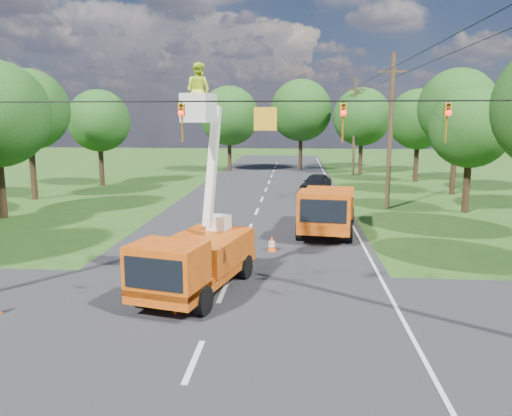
# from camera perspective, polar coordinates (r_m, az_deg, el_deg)

# --- Properties ---
(ground) EXTENTS (140.00, 140.00, 0.00)m
(ground) POSITION_cam_1_polar(r_m,az_deg,el_deg) (31.75, 0.09, -0.47)
(ground) COLOR #264C17
(ground) RESTS_ON ground
(road_main) EXTENTS (12.00, 100.00, 0.06)m
(road_main) POSITION_cam_1_polar(r_m,az_deg,el_deg) (31.75, 0.09, -0.47)
(road_main) COLOR black
(road_main) RESTS_ON ground
(road_cross) EXTENTS (56.00, 10.00, 0.07)m
(road_cross) POSITION_cam_1_polar(r_m,az_deg,el_deg) (14.56, -5.49, -13.59)
(road_cross) COLOR black
(road_cross) RESTS_ON ground
(edge_line) EXTENTS (0.12, 90.00, 0.02)m
(edge_line) POSITION_cam_1_polar(r_m,az_deg,el_deg) (31.82, 10.19, -0.61)
(edge_line) COLOR silver
(edge_line) RESTS_ON ground
(bucket_truck) EXTENTS (3.52, 6.21, 7.64)m
(bucket_truck) POSITION_cam_1_polar(r_m,az_deg,el_deg) (16.87, -6.92, -4.37)
(bucket_truck) COLOR #CD600E
(bucket_truck) RESTS_ON ground
(second_truck) EXTENTS (3.32, 6.93, 2.50)m
(second_truck) POSITION_cam_1_polar(r_m,az_deg,el_deg) (25.91, 8.13, -0.07)
(second_truck) COLOR #CD600E
(second_truck) RESTS_ON ground
(ground_worker) EXTENTS (0.75, 0.62, 1.78)m
(ground_worker) POSITION_cam_1_polar(r_m,az_deg,el_deg) (15.39, -8.64, -8.77)
(ground_worker) COLOR #FF9F15
(ground_worker) RESTS_ON ground
(distant_car) EXTENTS (3.05, 4.73, 1.50)m
(distant_car) POSITION_cam_1_polar(r_m,az_deg,el_deg) (40.62, 6.88, 2.86)
(distant_car) COLOR black
(distant_car) RESTS_ON ground
(traffic_cone_2) EXTENTS (0.38, 0.38, 0.71)m
(traffic_cone_2) POSITION_cam_1_polar(r_m,az_deg,el_deg) (20.21, -0.89, -5.62)
(traffic_cone_2) COLOR #F74E0D
(traffic_cone_2) RESTS_ON ground
(traffic_cone_3) EXTENTS (0.38, 0.38, 0.71)m
(traffic_cone_3) POSITION_cam_1_polar(r_m,az_deg,el_deg) (22.29, 1.82, -4.12)
(traffic_cone_3) COLOR #F74E0D
(traffic_cone_3) RESTS_ON ground
(traffic_cone_7) EXTENTS (0.38, 0.38, 0.71)m
(traffic_cone_7) POSITION_cam_1_polar(r_m,az_deg,el_deg) (29.16, 5.66, -0.76)
(traffic_cone_7) COLOR #F74E0D
(traffic_cone_7) RESTS_ON ground
(pole_right_mid) EXTENTS (1.80, 0.30, 10.00)m
(pole_right_mid) POSITION_cam_1_polar(r_m,az_deg,el_deg) (33.68, 15.10, 8.53)
(pole_right_mid) COLOR #4C3823
(pole_right_mid) RESTS_ON ground
(pole_right_far) EXTENTS (1.80, 0.30, 10.00)m
(pole_right_far) POSITION_cam_1_polar(r_m,az_deg,el_deg) (53.47, 11.18, 9.16)
(pole_right_far) COLOR #4C3823
(pole_right_far) RESTS_ON ground
(signal_span) EXTENTS (18.00, 0.29, 1.07)m
(signal_span) POSITION_cam_1_polar(r_m,az_deg,el_deg) (13.11, 3.84, 10.25)
(signal_span) COLOR black
(signal_span) RESTS_ON ground
(tree_left_e) EXTENTS (5.80, 5.80, 9.41)m
(tree_left_e) POSITION_cam_1_polar(r_m,az_deg,el_deg) (40.02, -24.59, 10.16)
(tree_left_e) COLOR #382616
(tree_left_e) RESTS_ON ground
(tree_left_f) EXTENTS (5.40, 5.40, 8.40)m
(tree_left_f) POSITION_cam_1_polar(r_m,az_deg,el_deg) (46.41, -17.51, 9.48)
(tree_left_f) COLOR #382616
(tree_left_f) RESTS_ON ground
(tree_right_c) EXTENTS (5.00, 5.00, 7.83)m
(tree_right_c) POSITION_cam_1_polar(r_m,az_deg,el_deg) (33.89, 23.34, 8.42)
(tree_right_c) COLOR #382616
(tree_right_c) RESTS_ON ground
(tree_right_d) EXTENTS (6.00, 6.00, 9.70)m
(tree_right_d) POSITION_cam_1_polar(r_m,az_deg,el_deg) (42.00, 22.05, 10.55)
(tree_right_d) COLOR #382616
(tree_right_d) RESTS_ON ground
(tree_right_e) EXTENTS (5.60, 5.60, 8.63)m
(tree_right_e) POSITION_cam_1_polar(r_m,az_deg,el_deg) (49.45, 18.08, 9.61)
(tree_right_e) COLOR #382616
(tree_right_e) RESTS_ON ground
(tree_far_a) EXTENTS (6.60, 6.60, 9.50)m
(tree_far_a) POSITION_cam_1_polar(r_m,az_deg,el_deg) (56.60, -3.08, 10.47)
(tree_far_a) COLOR #382616
(tree_far_a) RESTS_ON ground
(tree_far_b) EXTENTS (7.00, 7.00, 10.32)m
(tree_far_b) POSITION_cam_1_polar(r_m,az_deg,el_deg) (58.13, 5.17, 11.05)
(tree_far_b) COLOR #382616
(tree_far_b) RESTS_ON ground
(tree_far_c) EXTENTS (6.20, 6.20, 9.18)m
(tree_far_c) POSITION_cam_1_polar(r_m,az_deg,el_deg) (55.57, 12.01, 10.14)
(tree_far_c) COLOR #382616
(tree_far_c) RESTS_ON ground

